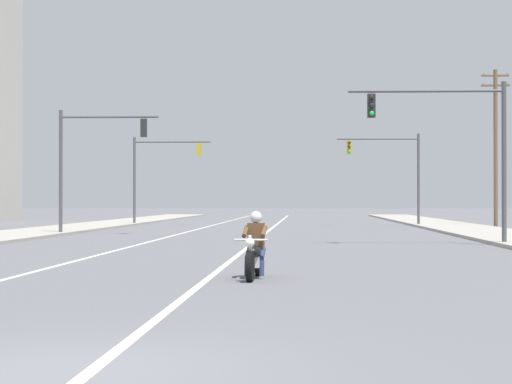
# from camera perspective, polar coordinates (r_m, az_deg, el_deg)

# --- Properties ---
(ground_plane) EXTENTS (400.00, 400.00, 0.00)m
(ground_plane) POSITION_cam_1_polar(r_m,az_deg,el_deg) (9.35, -11.39, -10.93)
(ground_plane) COLOR #5B5B60
(lane_stripe_center) EXTENTS (0.16, 100.00, 0.01)m
(lane_stripe_center) POSITION_cam_1_polar(r_m,az_deg,el_deg) (53.97, 0.93, -2.35)
(lane_stripe_center) COLOR beige
(lane_stripe_center) RESTS_ON ground
(lane_stripe_left) EXTENTS (0.16, 100.00, 0.01)m
(lane_stripe_left) POSITION_cam_1_polar(r_m,az_deg,el_deg) (54.31, -3.64, -2.34)
(lane_stripe_left) COLOR beige
(lane_stripe_left) RESTS_ON ground
(sidewalk_kerb_right) EXTENTS (4.40, 110.00, 0.14)m
(sidewalk_kerb_right) POSITION_cam_1_polar(r_m,az_deg,el_deg) (49.79, 13.91, -2.41)
(sidewalk_kerb_right) COLOR #9E998E
(sidewalk_kerb_right) RESTS_ON ground
(sidewalk_kerb_left) EXTENTS (4.40, 110.00, 0.14)m
(sidewalk_kerb_left) POSITION_cam_1_polar(r_m,az_deg,el_deg) (50.86, -12.65, -2.37)
(sidewalk_kerb_left) COLOR #9E998E
(sidewalk_kerb_left) RESTS_ON ground
(motorcycle_with_rider) EXTENTS (0.70, 2.19, 1.46)m
(motorcycle_with_rider) POSITION_cam_1_polar(r_m,az_deg,el_deg) (19.65, -0.08, -3.77)
(motorcycle_with_rider) COLOR black
(motorcycle_with_rider) RESTS_ON ground
(traffic_signal_near_right) EXTENTS (5.96, 0.44, 6.20)m
(traffic_signal_near_right) POSITION_cam_1_polar(r_m,az_deg,el_deg) (35.17, 12.55, 3.49)
(traffic_signal_near_right) COLOR #47474C
(traffic_signal_near_right) RESTS_ON ground
(traffic_signal_near_left) EXTENTS (4.96, 0.43, 6.20)m
(traffic_signal_near_left) POSITION_cam_1_polar(r_m,az_deg,el_deg) (45.72, -10.45, 2.48)
(traffic_signal_near_left) COLOR #47474C
(traffic_signal_near_left) RESTS_ON ground
(traffic_signal_mid_right) EXTENTS (5.56, 0.55, 6.20)m
(traffic_signal_mid_right) POSITION_cam_1_polar(r_m,az_deg,el_deg) (61.50, 8.70, 1.73)
(traffic_signal_mid_right) COLOR #47474C
(traffic_signal_mid_right) RESTS_ON ground
(traffic_signal_mid_left) EXTENTS (5.48, 0.40, 6.20)m
(traffic_signal_mid_left) POSITION_cam_1_polar(r_m,az_deg,el_deg) (64.36, -6.26, 1.62)
(traffic_signal_mid_left) COLOR #47474C
(traffic_signal_mid_left) RESTS_ON ground
(utility_pole_right_far) EXTENTS (1.87, 0.26, 10.36)m
(utility_pole_right_far) POSITION_cam_1_polar(r_m,az_deg,el_deg) (61.91, 14.83, 3.00)
(utility_pole_right_far) COLOR brown
(utility_pole_right_far) RESTS_ON ground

